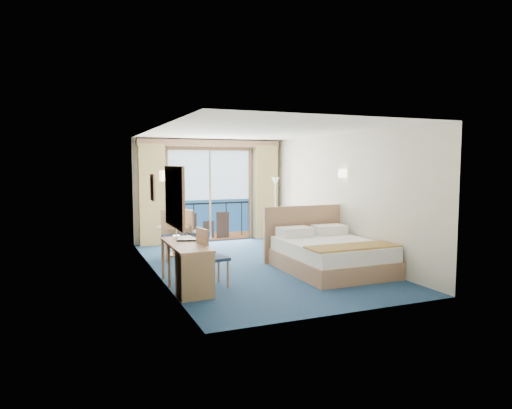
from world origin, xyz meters
name	(u,v)px	position (x,y,z in m)	size (l,w,h in m)	color
floor	(256,265)	(0.00, 0.00, 0.00)	(6.50, 6.50, 0.00)	navy
room_walls	(256,178)	(0.00, 0.00, 1.78)	(4.04, 6.54, 2.72)	beige
balcony_door	(210,198)	(-0.01, 3.22, 1.14)	(2.36, 0.03, 2.52)	navy
curtain_left	(152,195)	(-1.55, 3.07, 1.28)	(0.65, 0.22, 2.55)	tan
curtain_right	(265,192)	(1.55, 3.07, 1.28)	(0.65, 0.22, 2.55)	tan
pelmet	(211,144)	(0.00, 3.10, 2.58)	(3.80, 0.25, 0.18)	tan
mirror	(174,197)	(-1.97, -1.50, 1.55)	(0.05, 1.25, 0.95)	tan
wall_print	(153,187)	(-1.97, 0.45, 1.60)	(0.04, 0.42, 0.52)	tan
sconce_left	(165,176)	(-1.94, -0.60, 1.85)	(0.18, 0.18, 0.18)	beige
sconce_right	(343,173)	(1.94, -0.15, 1.85)	(0.18, 0.18, 0.18)	beige
bed	(329,254)	(1.13, -0.98, 0.33)	(1.86, 2.21, 1.17)	tan
nightstand	(324,242)	(1.75, 0.27, 0.31)	(0.47, 0.44, 0.61)	#9A7651
phone	(325,227)	(1.78, 0.28, 0.65)	(0.17, 0.13, 0.08)	silver
armchair	(297,232)	(1.64, 1.35, 0.38)	(0.82, 0.84, 0.77)	#464D55
floor_lamp	(275,193)	(1.67, 2.67, 1.28)	(0.23, 0.23, 1.69)	silver
desk	(193,269)	(-1.72, -1.57, 0.41)	(0.55, 1.59, 0.75)	tan
desk_chair	(209,254)	(-1.36, -1.26, 0.57)	(0.50, 0.49, 1.00)	#202F4B
folder	(186,240)	(-1.64, -0.85, 0.76)	(0.32, 0.24, 0.03)	black
desk_lamp	(176,217)	(-1.74, -0.54, 1.11)	(0.13, 0.13, 0.49)	silver
round_table	(174,233)	(-1.33, 1.60, 0.50)	(0.74, 0.74, 0.66)	tan
table_chair_a	(194,229)	(-0.87, 1.62, 0.57)	(0.51, 0.50, 1.02)	#202F4B
table_chair_b	(173,232)	(-1.44, 1.19, 0.60)	(0.47, 0.48, 1.06)	#202F4B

